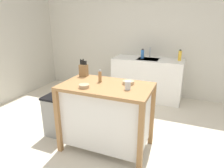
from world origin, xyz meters
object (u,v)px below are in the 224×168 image
bowl_ceramic_small (128,82)px  sink_faucet (150,53)px  knife_block (84,70)px  bottle_hand_soap (142,54)px  trash_bin (57,116)px  pepper_grinder (100,76)px  bowl_ceramic_wide (84,86)px  drinking_cup (128,85)px  kitchen_island (106,114)px  bottle_spray_cleaner (180,55)px

bowl_ceramic_small → sink_faucet: size_ratio=0.68×
knife_block → bottle_hand_soap: size_ratio=1.23×
trash_bin → pepper_grinder: bearing=6.8°
bowl_ceramic_wide → knife_block: bearing=119.9°
drinking_cup → sink_faucet: (-0.20, 2.18, 0.03)m
sink_faucet → knife_block: bearing=-106.9°
bottle_hand_soap → pepper_grinder: bearing=-93.2°
trash_bin → sink_faucet: size_ratio=2.86×
bowl_ceramic_small → pepper_grinder: pepper_grinder is taller
bottle_hand_soap → knife_block: bearing=-104.4°
kitchen_island → knife_block: knife_block is taller
pepper_grinder → bottle_spray_cleaner: bottle_spray_cleaner is taller
bowl_ceramic_small → trash_bin: (-1.07, -0.14, -0.63)m
knife_block → bowl_ceramic_wide: (0.25, -0.44, -0.07)m
drinking_cup → sink_faucet: bearing=95.1°
drinking_cup → bottle_spray_cleaner: bottle_spray_cleaner is taller
knife_block → bottle_hand_soap: knife_block is taller
drinking_cup → bottle_hand_soap: bottle_hand_soap is taller
knife_block → bowl_ceramic_wide: knife_block is taller
drinking_cup → bowl_ceramic_wide: bearing=-164.4°
bowl_ceramic_wide → trash_bin: bowl_ceramic_wide is taller
kitchen_island → bowl_ceramic_wide: bearing=-136.4°
pepper_grinder → bottle_hand_soap: size_ratio=0.82×
bottle_spray_cleaner → sink_faucet: bearing=171.7°
drinking_cup → bottle_spray_cleaner: size_ratio=0.45×
knife_block → bottle_spray_cleaner: (1.20, 1.79, -0.01)m
bowl_ceramic_small → drinking_cup: bearing=-74.5°
trash_bin → sink_faucet: (0.93, 2.13, 0.69)m
bowl_ceramic_small → bowl_ceramic_wide: same height
trash_bin → bottle_spray_cleaner: size_ratio=2.78×
kitchen_island → bottle_hand_soap: bearing=90.5°
bowl_ceramic_wide → bottle_spray_cleaner: (0.95, 2.23, 0.06)m
sink_faucet → pepper_grinder: bearing=-96.5°
pepper_grinder → sink_faucet: 2.06m
bowl_ceramic_small → drinking_cup: 0.21m
kitchen_island → sink_faucet: size_ratio=5.29×
pepper_grinder → bowl_ceramic_wide: bearing=-106.4°
kitchen_island → bowl_ceramic_small: (0.25, 0.14, 0.43)m
trash_bin → bottle_spray_cleaner: bearing=52.5°
trash_bin → sink_faucet: 2.42m
kitchen_island → bottle_spray_cleaner: bearing=70.1°
bowl_ceramic_small → bowl_ceramic_wide: 0.57m
pepper_grinder → sink_faucet: bearing=83.5°
bowl_ceramic_small → trash_bin: 1.25m
knife_block → trash_bin: size_ratio=0.40×
kitchen_island → trash_bin: bearing=179.9°
bowl_ceramic_small → pepper_grinder: bearing=-171.3°
sink_faucet → kitchen_island: bearing=-93.0°
knife_block → trash_bin: (-0.36, -0.24, -0.70)m
bowl_ceramic_small → sink_faucet: (-0.14, 1.99, 0.06)m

